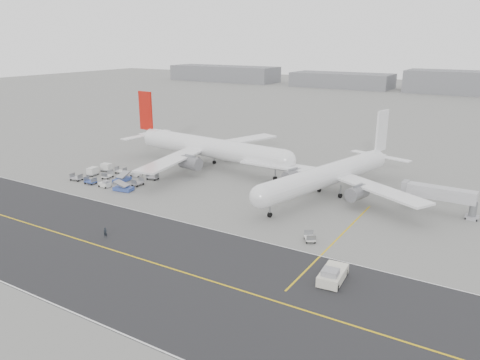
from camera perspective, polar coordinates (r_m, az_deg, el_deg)
The scene contains 10 objects.
ground at distance 92.73m, azimuth -7.19°, elevation -4.42°, with size 700.00×700.00×0.00m, color gray.
taxiway at distance 77.35m, azimuth -12.58°, elevation -9.19°, with size 220.00×59.00×0.03m.
airliner_a at distance 126.54m, azimuth -4.01°, elevation 4.03°, with size 54.50×53.70×18.80m.
airliner_b at distance 104.68m, azimuth 10.91°, elevation 0.70°, with size 46.67×47.72×16.80m.
pushback_tug at distance 69.64m, azimuth 11.21°, elevation -11.28°, with size 3.57×8.49×2.40m.
jet_bridge at distance 100.61m, azimuth 23.17°, elevation -1.63°, with size 14.74×2.99×5.57m.
gse_cluster at distance 119.38m, azimuth -15.10°, elevation -0.00°, with size 24.00×18.09×2.19m, color #A0A0A6, non-canonical shape.
stray_dolly at distance 82.09m, azimuth 8.49°, elevation -7.38°, with size 1.62×2.64×1.62m, color silver, non-canonical shape.
ground_crew_a at distance 85.54m, azimuth -16.09°, elevation -6.18°, with size 0.68×0.44×1.86m, color black.
ground_crew_b at distance 68.54m, azimuth 11.69°, elevation -11.89°, with size 0.86×0.67×1.77m, color yellow.
Camera 1 is at (54.45, -67.18, 33.46)m, focal length 35.00 mm.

